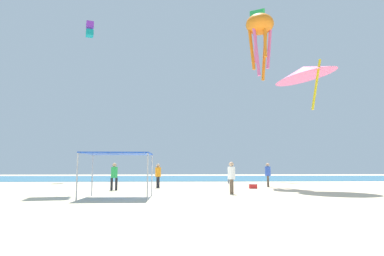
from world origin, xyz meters
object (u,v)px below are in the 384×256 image
person_central (268,173)px  kite_parafoil_green (257,15)px  kite_box_purple (90,29)px  person_leftmost (158,174)px  canopy_tent (118,155)px  cooler_box (253,186)px  kite_octopus_orange (260,28)px  person_rightmost (231,175)px  person_near_tent (114,174)px  person_far_shore (230,174)px  kite_delta_pink (305,72)px

person_central → kite_parafoil_green: size_ratio=0.45×
kite_box_purple → person_leftmost: bearing=-78.3°
canopy_tent → cooler_box: 11.40m
person_leftmost → person_central: person_central is taller
canopy_tent → kite_octopus_orange: 20.28m
person_rightmost → kite_parafoil_green: kite_parafoil_green is taller
person_leftmost → person_rightmost: person_rightmost is taller
cooler_box → kite_octopus_orange: bearing=66.5°
person_rightmost → kite_parafoil_green: 33.31m
canopy_tent → kite_box_purple: (-8.37, 24.47, 17.27)m
person_near_tent → person_central: size_ratio=0.98×
person_leftmost → kite_box_purple: kite_box_purple is taller
person_far_shore → person_rightmost: bearing=106.8°
person_near_tent → kite_box_purple: 27.26m
cooler_box → kite_delta_pink: 9.18m
person_leftmost → person_far_shore: (6.59, 6.37, -0.14)m
person_near_tent → person_rightmost: 8.28m
kite_parafoil_green → kite_delta_pink: bearing=-19.5°
canopy_tent → kite_parafoil_green: bearing=61.5°
person_far_shore → kite_parafoil_green: 25.31m
kite_octopus_orange → person_central: bearing=-26.1°
person_rightmost → cooler_box: bearing=153.6°
person_near_tent → kite_parafoil_green: 33.55m
person_near_tent → person_leftmost: person_near_tent is taller
person_central → person_far_shore: person_central is taller
person_rightmost → kite_delta_pink: kite_delta_pink is taller
canopy_tent → person_leftmost: size_ratio=1.84×
kite_parafoil_green → kite_box_purple: kite_parafoil_green is taller
canopy_tent → kite_delta_pink: size_ratio=0.74×
canopy_tent → person_central: canopy_tent is taller
kite_octopus_orange → person_far_shore: bearing=-156.5°
kite_octopus_orange → kite_box_purple: 23.40m
cooler_box → kite_octopus_orange: kite_octopus_orange is taller
person_leftmost → person_rightmost: (4.64, -6.30, 0.02)m
person_leftmost → kite_parafoil_green: kite_parafoil_green is taller
person_rightmost → kite_octopus_orange: bearing=154.7°
cooler_box → kite_delta_pink: size_ratio=0.13×
cooler_box → person_rightmost: bearing=-115.8°
kite_delta_pink → kite_box_purple: bearing=48.0°
person_near_tent → cooler_box: 10.05m
person_leftmost → person_central: 8.86m
person_far_shore → kite_box_purple: size_ratio=0.80×
canopy_tent → kite_parafoil_green: size_ratio=0.81×
person_rightmost → cooler_box: 5.66m
kite_parafoil_green → canopy_tent: bearing=-42.8°
person_near_tent → person_rightmost: size_ratio=0.99×
canopy_tent → kite_delta_pink: 14.94m
cooler_box → kite_box_purple: size_ratio=0.29×
person_central → cooler_box: (-1.75, -2.20, -0.94)m
cooler_box → person_central: bearing=51.5°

